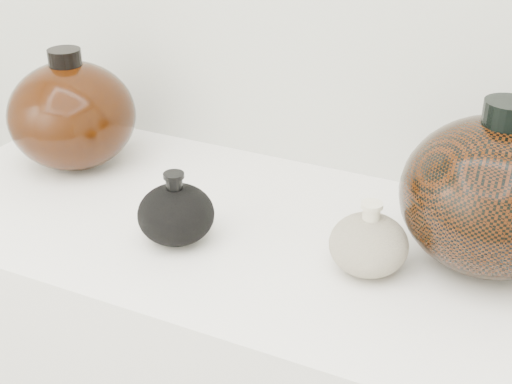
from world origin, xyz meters
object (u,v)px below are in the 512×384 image
at_px(cream_gourd_vase, 369,244).
at_px(left_round_pot, 72,115).
at_px(black_gourd_vase, 176,214).
at_px(right_round_pot, 494,195).

distance_m(cream_gourd_vase, left_round_pot, 0.59).
distance_m(black_gourd_vase, left_round_pot, 0.34).
xyz_separation_m(cream_gourd_vase, right_round_pot, (0.14, 0.09, 0.06)).
bearing_deg(cream_gourd_vase, black_gourd_vase, -170.85).
height_order(left_round_pot, right_round_pot, right_round_pot).
bearing_deg(right_round_pot, left_round_pot, 179.05).
height_order(black_gourd_vase, right_round_pot, right_round_pot).
relative_size(black_gourd_vase, left_round_pot, 0.41).
bearing_deg(black_gourd_vase, cream_gourd_vase, 9.15).
xyz_separation_m(black_gourd_vase, cream_gourd_vase, (0.28, 0.04, -0.00)).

